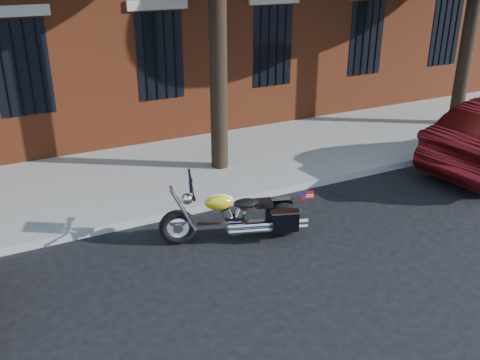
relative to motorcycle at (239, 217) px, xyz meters
name	(u,v)px	position (x,y,z in m)	size (l,w,h in m)	color
ground	(264,236)	(0.44, -0.09, -0.42)	(120.00, 120.00, 0.00)	black
curb	(229,201)	(0.44, 1.29, -0.35)	(40.00, 0.16, 0.15)	gray
sidewalk	(192,168)	(0.44, 3.17, -0.35)	(40.00, 3.60, 0.15)	gray
motorcycle	(239,217)	(0.00, 0.00, 0.00)	(2.31, 1.21, 1.25)	black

